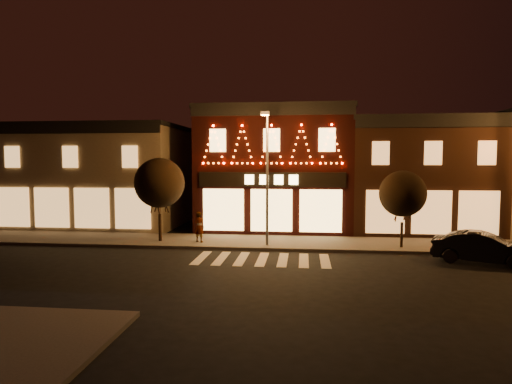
# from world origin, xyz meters

# --- Properties ---
(ground) EXTENTS (120.00, 120.00, 0.00)m
(ground) POSITION_xyz_m (0.00, 0.00, 0.00)
(ground) COLOR black
(ground) RESTS_ON ground
(sidewalk_far) EXTENTS (44.00, 4.00, 0.15)m
(sidewalk_far) POSITION_xyz_m (2.00, 8.00, 0.07)
(sidewalk_far) COLOR #47423D
(sidewalk_far) RESTS_ON ground
(building_left) EXTENTS (12.20, 8.28, 7.30)m
(building_left) POSITION_xyz_m (-13.00, 13.99, 3.66)
(building_left) COLOR #7C6F58
(building_left) RESTS_ON ground
(building_pulp) EXTENTS (10.20, 8.34, 8.30)m
(building_pulp) POSITION_xyz_m (0.00, 13.98, 4.16)
(building_pulp) COLOR black
(building_pulp) RESTS_ON ground
(building_right_a) EXTENTS (9.20, 8.28, 7.50)m
(building_right_a) POSITION_xyz_m (9.50, 13.99, 3.76)
(building_right_a) COLOR #351D12
(building_right_a) RESTS_ON ground
(streetlamp_mid) EXTENTS (0.45, 1.62, 7.13)m
(streetlamp_mid) POSITION_xyz_m (-0.00, 6.64, 4.33)
(streetlamp_mid) COLOR #59595E
(streetlamp_mid) RESTS_ON sidewalk_far
(tree_left) EXTENTS (2.85, 2.85, 4.76)m
(tree_left) POSITION_xyz_m (-6.22, 7.40, 3.48)
(tree_left) COLOR black
(tree_left) RESTS_ON sidewalk_far
(tree_right) EXTENTS (2.44, 2.44, 4.08)m
(tree_right) POSITION_xyz_m (7.17, 7.01, 3.01)
(tree_right) COLOR black
(tree_right) RESTS_ON sidewalk_far
(dark_sedan) EXTENTS (4.66, 3.14, 1.45)m
(dark_sedan) POSITION_xyz_m (10.25, 4.30, 0.73)
(dark_sedan) COLOR black
(dark_sedan) RESTS_ON ground
(pedestrian) EXTENTS (0.75, 0.63, 1.74)m
(pedestrian) POSITION_xyz_m (-3.89, 7.27, 1.02)
(pedestrian) COLOR gray
(pedestrian) RESTS_ON sidewalk_far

